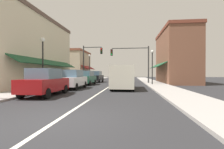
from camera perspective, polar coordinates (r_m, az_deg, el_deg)
name	(u,v)px	position (r m, az deg, el deg)	size (l,w,h in m)	color
ground_plane	(114,84)	(23.11, 0.68, -3.14)	(80.00, 80.00, 0.00)	#28282B
sidewalk_left	(76,83)	(24.28, -12.36, -2.83)	(2.60, 56.00, 0.12)	#A39E99
sidewalk_right	(154,83)	(23.22, 14.33, -2.99)	(2.60, 56.00, 0.12)	#A39E99
lane_center_stripe	(114,84)	(23.11, 0.68, -3.13)	(0.14, 52.00, 0.01)	silver
storefront_left_block	(22,51)	(20.80, -28.55, 7.12)	(6.79, 14.20, 7.78)	beige
storefront_right_block	(175,57)	(25.90, 21.03, 5.71)	(5.34, 10.20, 7.66)	brown
storefront_far_left	(73,66)	(35.06, -13.46, 3.00)	(6.90, 8.20, 5.98)	#BCAD8E
parked_car_nearest_left	(45,82)	(11.61, -22.07, -2.48)	(1.85, 4.13, 1.77)	maroon
parked_car_second_left	(72,79)	(15.82, -13.50, -1.66)	(1.80, 4.11, 1.77)	silver
parked_car_third_left	(86,78)	(20.80, -8.97, -1.13)	(1.84, 4.13, 1.77)	#0F4C33
parked_car_far_left	(96,77)	(26.40, -5.52, -0.77)	(1.86, 4.14, 1.77)	black
van_in_lane	(123,77)	(15.12, 3.87, -0.73)	(2.04, 5.20, 2.12)	beige
traffic_signal_mast_arm	(134,58)	(23.54, 7.74, 5.75)	(5.41, 0.50, 5.24)	#333333
traffic_signal_left_corner	(90,58)	(25.24, -7.70, 5.57)	(3.02, 0.50, 5.62)	#333333
street_lamp_left_near	(43,54)	(15.09, -22.80, 6.41)	(0.36, 0.36, 4.46)	black
street_lamp_right_mid	(152,61)	(20.59, 13.74, 4.50)	(0.36, 0.36, 4.25)	black
street_lamp_left_far	(89,63)	(30.19, -7.78, 3.89)	(0.36, 0.36, 4.82)	black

